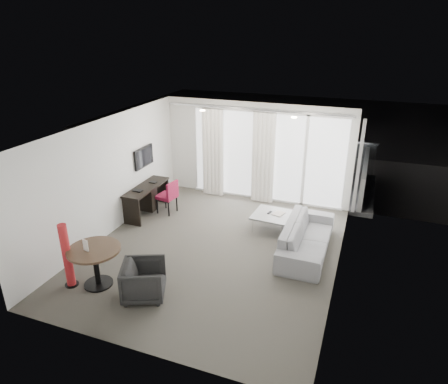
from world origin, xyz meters
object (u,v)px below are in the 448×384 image
(desk_chair, at_px, (167,197))
(red_lamp, at_px, (67,256))
(desk, at_px, (147,200))
(tub_armchair, at_px, (144,280))
(sofa, at_px, (307,237))
(rattan_chair_a, at_px, (299,169))
(rattan_chair_b, at_px, (329,174))
(round_table, at_px, (96,267))
(coffee_table, at_px, (272,221))

(desk_chair, relative_size, red_lamp, 0.69)
(desk, height_order, tub_armchair, desk)
(tub_armchair, height_order, sofa, tub_armchair)
(tub_armchair, height_order, rattan_chair_a, rattan_chair_a)
(tub_armchair, xyz_separation_m, sofa, (2.37, 2.50, -0.00))
(desk_chair, bearing_deg, sofa, -2.29)
(sofa, distance_m, rattan_chair_b, 3.73)
(round_table, bearing_deg, rattan_chair_a, 68.57)
(tub_armchair, distance_m, rattan_chair_a, 6.48)
(sofa, bearing_deg, desk, 83.60)
(desk, height_order, rattan_chair_a, rattan_chair_a)
(rattan_chair_b, bearing_deg, red_lamp, -144.15)
(sofa, bearing_deg, rattan_chair_b, 0.28)
(tub_armchair, bearing_deg, round_table, 66.66)
(rattan_chair_a, bearing_deg, round_table, -132.05)
(rattan_chair_a, distance_m, rattan_chair_b, 0.86)
(rattan_chair_a, bearing_deg, desk_chair, -151.66)
(desk_chair, height_order, coffee_table, desk_chair)
(rattan_chair_a, bearing_deg, tub_armchair, -123.95)
(sofa, relative_size, rattan_chair_b, 2.50)
(desk, relative_size, round_table, 1.63)
(desk, bearing_deg, red_lamp, -85.38)
(red_lamp, xyz_separation_m, rattan_chair_b, (3.78, 6.41, -0.17))
(desk, relative_size, rattan_chair_a, 1.68)
(desk_chair, relative_size, round_table, 0.91)
(tub_armchair, relative_size, rattan_chair_b, 0.81)
(coffee_table, height_order, rattan_chair_b, rattan_chair_b)
(tub_armchair, relative_size, coffee_table, 0.86)
(desk, xyz_separation_m, rattan_chair_a, (3.18, 3.35, 0.10))
(round_table, height_order, coffee_table, round_table)
(desk_chair, bearing_deg, red_lamp, -85.13)
(red_lamp, distance_m, rattan_chair_a, 7.12)
(coffee_table, relative_size, rattan_chair_b, 0.94)
(desk_chair, bearing_deg, desk, -147.01)
(desk, relative_size, red_lamp, 1.23)
(sofa, bearing_deg, round_table, 126.72)
(desk_chair, xyz_separation_m, round_table, (0.26, -3.16, -0.05))
(desk, height_order, desk_chair, desk_chair)
(tub_armchair, xyz_separation_m, coffee_table, (1.45, 3.22, -0.14))
(red_lamp, relative_size, coffee_table, 1.47)
(red_lamp, bearing_deg, coffee_table, 49.82)
(desk, bearing_deg, desk_chair, 24.93)
(desk, distance_m, sofa, 4.08)
(desk, distance_m, desk_chair, 0.49)
(desk, xyz_separation_m, sofa, (4.06, -0.46, -0.03))
(tub_armchair, bearing_deg, coffee_table, -47.50)
(rattan_chair_a, height_order, rattan_chair_b, rattan_chair_a)
(rattan_chair_b, bearing_deg, desk, -164.61)
(round_table, relative_size, rattan_chair_a, 1.03)
(red_lamp, distance_m, rattan_chair_b, 7.45)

